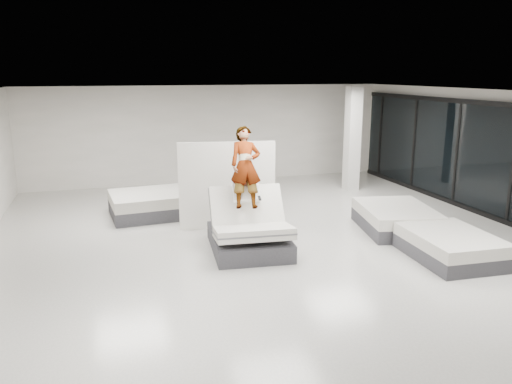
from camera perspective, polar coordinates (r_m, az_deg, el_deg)
room at (r=10.12m, az=2.67°, el=2.02°), size 14.00×14.04×3.20m
hero_bed at (r=10.35m, az=-0.80°, el=-4.58°), size 1.72×2.17×1.38m
person at (r=10.43m, az=-1.17°, el=0.91°), size 0.82×1.83×1.22m
remote at (r=10.19m, az=0.41°, el=-0.70°), size 0.06×0.15×0.08m
divider_panel at (r=11.71m, az=-3.31°, el=0.76°), size 2.26×0.40×2.06m
flat_bed_right_far at (r=12.14m, az=15.69°, el=-2.92°), size 1.91×2.31×0.56m
flat_bed_right_near at (r=10.64m, az=21.35°, el=-5.79°), size 1.55×2.01×0.53m
flat_bed_left_far at (r=13.15m, az=-11.42°, el=-1.32°), size 2.35×1.84×0.61m
column at (r=15.79m, az=10.96°, el=5.96°), size 0.40×0.40×3.20m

